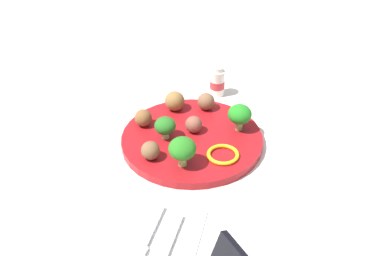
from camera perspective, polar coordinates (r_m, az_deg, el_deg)
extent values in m
plane|color=silver|center=(0.95, 0.00, -1.78)|extent=(4.00, 4.00, 0.00)
cylinder|color=maroon|center=(0.95, 0.00, -1.39)|extent=(0.28, 0.28, 0.02)
cylinder|color=#8FCE6F|center=(0.94, -3.19, -0.83)|extent=(0.01, 0.01, 0.01)
ellipsoid|color=#24651F|center=(0.92, -3.23, 0.28)|extent=(0.04, 0.04, 0.03)
cylinder|color=#90BC6A|center=(0.96, 5.64, 0.33)|extent=(0.01, 0.01, 0.02)
ellipsoid|color=#217E1F|center=(0.95, 5.73, 1.66)|extent=(0.05, 0.05, 0.04)
cylinder|color=#98D06B|center=(0.87, -0.92, -3.96)|extent=(0.01, 0.01, 0.02)
ellipsoid|color=#25711D|center=(0.85, -0.93, -2.49)|extent=(0.05, 0.05, 0.04)
sphere|color=olive|center=(1.01, -2.08, 3.26)|extent=(0.04, 0.04, 0.04)
sphere|color=brown|center=(1.02, 1.70, 3.20)|extent=(0.04, 0.04, 0.04)
sphere|color=brown|center=(0.88, -4.99, -2.69)|extent=(0.04, 0.04, 0.04)
sphere|color=brown|center=(0.95, -0.03, 0.46)|extent=(0.03, 0.03, 0.03)
sphere|color=brown|center=(0.97, -5.85, 1.22)|extent=(0.04, 0.04, 0.04)
torus|color=yellow|center=(0.89, 3.73, -3.19)|extent=(0.07, 0.07, 0.01)
cube|color=white|center=(0.76, -4.08, -13.48)|extent=(0.17, 0.13, 0.01)
cube|color=silver|center=(0.76, -2.40, -12.66)|extent=(0.09, 0.02, 0.01)
cube|color=silver|center=(0.78, -4.73, -11.54)|extent=(0.09, 0.02, 0.01)
cylinder|color=white|center=(1.09, 3.04, 5.41)|extent=(0.03, 0.03, 0.06)
cylinder|color=red|center=(1.10, 3.03, 5.27)|extent=(0.03, 0.03, 0.02)
cylinder|color=silver|center=(1.08, 3.09, 7.05)|extent=(0.02, 0.02, 0.01)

